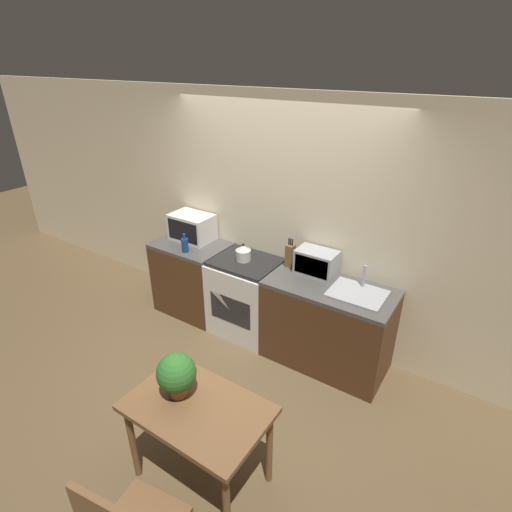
% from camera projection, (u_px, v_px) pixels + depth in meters
% --- Properties ---
extents(ground_plane, '(16.00, 16.00, 0.00)m').
position_uv_depth(ground_plane, '(221.00, 373.00, 4.03)').
color(ground_plane, brown).
extents(wall_back, '(10.00, 0.06, 2.60)m').
position_uv_depth(wall_back, '(279.00, 220.00, 4.26)').
color(wall_back, beige).
rests_on(wall_back, ground_plane).
extents(counter_left_run, '(0.85, 0.62, 0.90)m').
position_uv_depth(counter_left_run, '(194.00, 277.00, 4.87)').
color(counter_left_run, '#4C2D19').
rests_on(counter_left_run, ground_plane).
extents(counter_right_run, '(1.24, 0.62, 0.90)m').
position_uv_depth(counter_right_run, '(327.00, 325.00, 4.00)').
color(counter_right_run, '#4C2D19').
rests_on(counter_right_run, ground_plane).
extents(stove_range, '(0.72, 0.62, 0.90)m').
position_uv_depth(stove_range, '(246.00, 296.00, 4.48)').
color(stove_range, silver).
rests_on(stove_range, ground_plane).
extents(kettle, '(0.16, 0.16, 0.20)m').
position_uv_depth(kettle, '(243.00, 253.00, 4.25)').
color(kettle, beige).
rests_on(kettle, stove_range).
extents(microwave, '(0.50, 0.34, 0.31)m').
position_uv_depth(microwave, '(192.00, 227.00, 4.72)').
color(microwave, silver).
rests_on(microwave, counter_left_run).
extents(bottle, '(0.08, 0.08, 0.22)m').
position_uv_depth(bottle, '(185.00, 245.00, 4.44)').
color(bottle, navy).
rests_on(bottle, counter_left_run).
extents(knife_block, '(0.08, 0.08, 0.31)m').
position_uv_depth(knife_block, '(290.00, 255.00, 4.12)').
color(knife_block, brown).
rests_on(knife_block, counter_right_run).
extents(toaster_oven, '(0.40, 0.25, 0.25)m').
position_uv_depth(toaster_oven, '(316.00, 262.00, 3.98)').
color(toaster_oven, '#999BA0').
rests_on(toaster_oven, counter_right_run).
extents(sink_basin, '(0.50, 0.40, 0.24)m').
position_uv_depth(sink_basin, '(358.00, 293.00, 3.67)').
color(sink_basin, '#999BA0').
rests_on(sink_basin, counter_right_run).
extents(dining_table, '(0.98, 0.63, 0.73)m').
position_uv_depth(dining_table, '(198.00, 417.00, 2.76)').
color(dining_table, brown).
rests_on(dining_table, ground_plane).
extents(potted_plant, '(0.28, 0.28, 0.33)m').
position_uv_depth(potted_plant, '(177.00, 374.00, 2.73)').
color(potted_plant, '#9E5B3D').
rests_on(potted_plant, dining_table).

